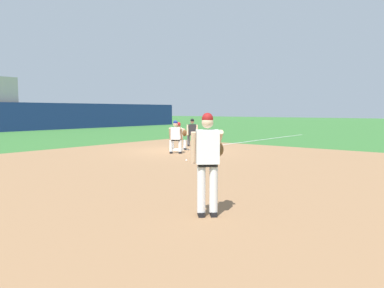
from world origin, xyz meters
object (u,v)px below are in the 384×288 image
object	(u,v)px
baseball	(186,160)
umpire	(192,131)
first_base_bag	(178,150)
first_baseman	(179,135)
baserunner	(176,136)
pitcher	(208,158)

from	to	relation	value
baseball	umpire	size ratio (longest dim) A/B	0.05
first_base_bag	first_baseman	world-z (taller)	first_baseman
first_baseman	umpire	distance (m)	2.09
baseball	first_baseman	distance (m)	4.06
baseball	first_baseman	xyz separation A→B (m)	(2.85, 2.81, 0.69)
baseball	umpire	xyz separation A→B (m)	(4.81, 3.56, 0.76)
baseball	baserunner	world-z (taller)	baserunner
baseball	baserunner	distance (m)	2.69
first_baseman	pitcher	bearing A→B (deg)	-136.75
first_base_bag	baseball	bearing A→B (deg)	-134.67
pitcher	first_base_bag	bearing A→B (deg)	43.50
first_base_bag	pitcher	xyz separation A→B (m)	(-7.92, -7.52, 1.01)
first_base_bag	pitcher	size ratio (longest dim) A/B	0.20
first_baseman	baseball	bearing A→B (deg)	-135.49
first_baseman	umpire	xyz separation A→B (m)	(1.95, 0.75, 0.06)
baserunner	first_baseman	bearing A→B (deg)	34.49
baseball	umpire	distance (m)	6.03
pitcher	baserunner	xyz separation A→B (m)	(6.97, 6.86, -0.27)
baseball	first_baseman	size ratio (longest dim) A/B	0.06
first_baseman	baserunner	distance (m)	1.46
umpire	first_base_bag	bearing A→B (deg)	-157.33
first_base_bag	baserunner	world-z (taller)	baserunner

